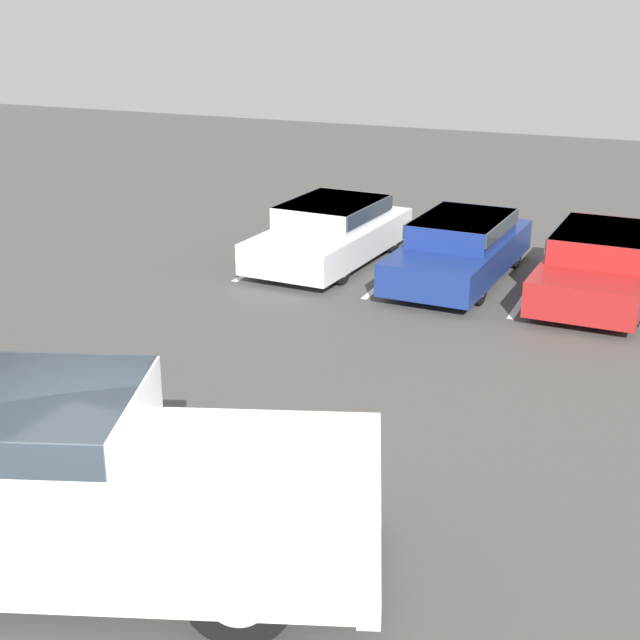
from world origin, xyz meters
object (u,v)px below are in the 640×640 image
Objects in this scene: parked_sedan_b at (460,246)px; parked_sedan_c at (601,261)px; wheel_stop_curb at (442,237)px; pickup_truck at (64,485)px; parked_sedan_a at (331,230)px.

parked_sedan_b is 1.01× the size of parked_sedan_c.
wheel_stop_curb is (-3.64, 2.64, -0.58)m from parked_sedan_c.
wheel_stop_curb is at bearing 70.79° from pickup_truck.
pickup_truck is 3.11× the size of wheel_stop_curb.
pickup_truck is 10.46m from parked_sedan_b.
pickup_truck reaches higher than parked_sedan_c.
wheel_stop_curb is (-0.13, 13.04, -0.86)m from pickup_truck.
parked_sedan_a is 3.04m from wheel_stop_curb.
parked_sedan_b is (2.70, -0.12, -0.02)m from parked_sedan_a.
parked_sedan_b is at bearing 65.02° from pickup_truck.
parked_sedan_a is at bearing 79.65° from pickup_truck.
parked_sedan_a is 2.23× the size of wheel_stop_curb.
parked_sedan_c is (2.57, -0.02, 0.01)m from parked_sedan_b.
parked_sedan_b reaches higher than wheel_stop_curb.
pickup_truck is 10.97m from parked_sedan_c.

